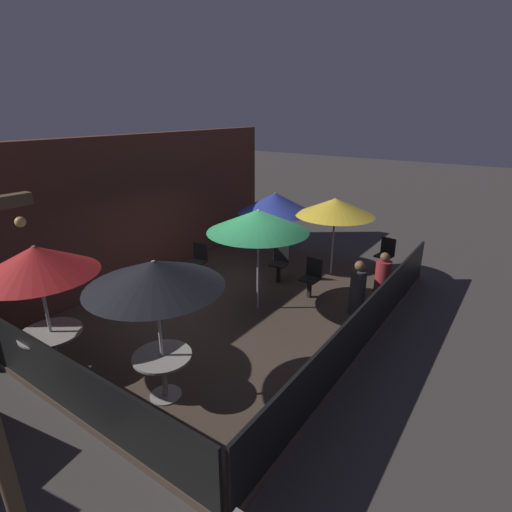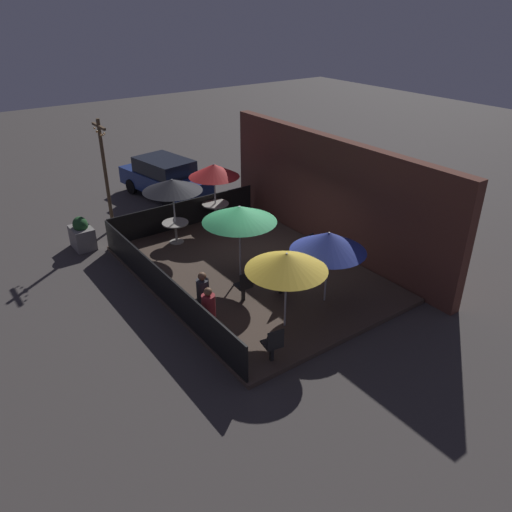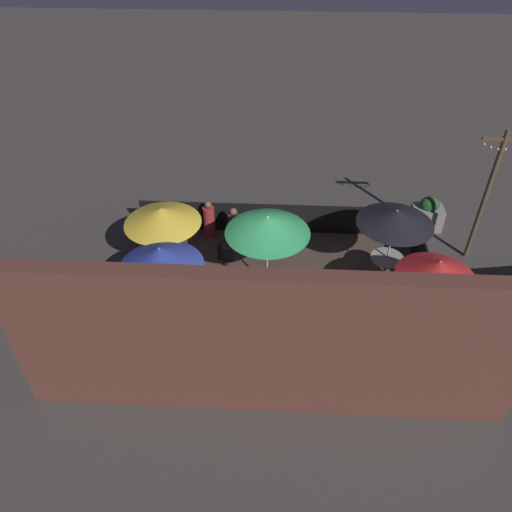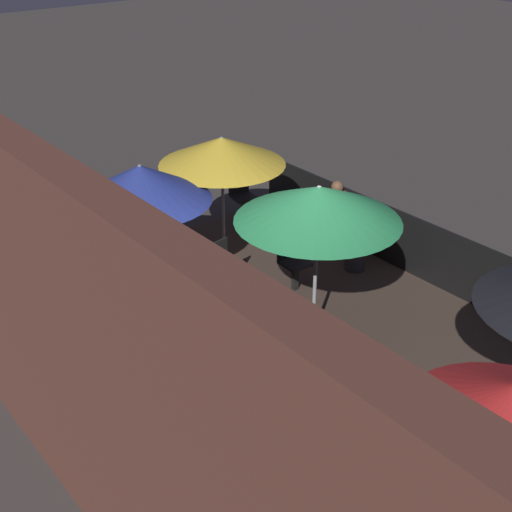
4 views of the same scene
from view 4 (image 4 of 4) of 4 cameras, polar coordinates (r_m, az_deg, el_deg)
name	(u,v)px [view 4 (image 4 of 4)]	position (r m, az deg, el deg)	size (l,w,h in m)	color
ground_plane	(293,360)	(9.51, 2.98, -8.33)	(60.00, 60.00, 0.00)	#423D3A
patio_deck	(293,357)	(9.47, 2.99, -8.03)	(8.18, 5.85, 0.12)	#47382D
building_wall	(49,325)	(7.12, -16.24, -5.34)	(9.78, 0.36, 3.67)	brown
fence_front	(438,257)	(11.05, 14.39, -0.10)	(7.98, 0.05, 0.95)	black
patio_umbrella_2	(222,151)	(11.09, -2.75, 8.39)	(1.98, 1.98, 2.03)	#B2B2B7
patio_umbrella_3	(318,204)	(8.79, 5.01, 4.17)	(2.10, 2.10, 2.20)	#B2B2B7
patio_umbrella_4	(141,183)	(10.09, -9.20, 5.78)	(1.99, 1.99, 2.03)	#B2B2B7
patio_chair_0	(223,270)	(10.27, -2.62, -1.14)	(0.46, 0.46, 0.94)	black
patio_chair_1	(159,347)	(8.69, -7.73, -7.19)	(0.46, 0.46, 0.96)	black
patio_chair_2	(293,259)	(10.64, 2.97, -0.23)	(0.42, 0.42, 0.91)	black
patio_chair_3	(242,194)	(12.88, -1.15, 5.01)	(0.46, 0.46, 0.92)	black
patron_0	(356,239)	(11.24, 8.04, 1.39)	(0.39, 0.39, 1.18)	#333338
patron_1	(336,218)	(11.89, 6.38, 3.03)	(0.47, 0.47, 1.20)	maroon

